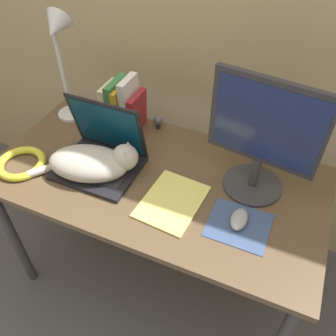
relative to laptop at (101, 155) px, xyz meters
name	(u,v)px	position (x,y,z in m)	size (l,w,h in m)	color
ground_plane	(130,331)	(0.23, -0.31, -0.81)	(12.00, 12.00, 0.00)	#4C4C51
desk	(157,190)	(0.23, 0.03, -0.13)	(1.34, 0.69, 0.76)	brown
laptop	(101,155)	(0.00, 0.00, 0.00)	(0.33, 0.27, 0.28)	black
cat	(93,162)	(0.00, -0.06, 0.01)	(0.41, 0.26, 0.14)	#B2ADA3
external_monitor	(263,137)	(0.60, 0.13, 0.19)	(0.40, 0.23, 0.47)	#333338
mousepad	(239,225)	(0.60, -0.08, -0.05)	(0.21, 0.19, 0.00)	#384C75
computer_mouse	(239,219)	(0.60, -0.07, -0.03)	(0.06, 0.10, 0.03)	#99999E
book_row	(123,106)	(-0.05, 0.28, 0.06)	(0.18, 0.16, 0.25)	beige
desk_lamp	(59,48)	(-0.29, 0.22, 0.31)	(0.17, 0.17, 0.53)	silver
cable_coil	(21,163)	(-0.30, -0.14, -0.04)	(0.20, 0.20, 0.03)	gold
notepad	(172,201)	(0.35, -0.07, -0.05)	(0.23, 0.28, 0.01)	#E5DB6B
webcam	(158,121)	(0.11, 0.32, -0.01)	(0.04, 0.04, 0.07)	#232328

